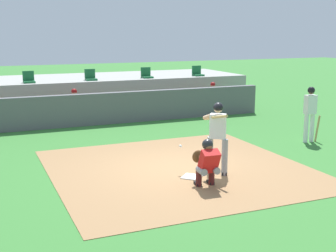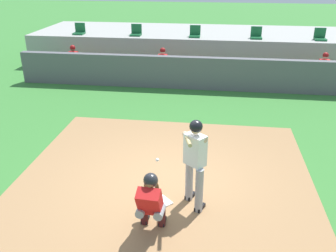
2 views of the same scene
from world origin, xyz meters
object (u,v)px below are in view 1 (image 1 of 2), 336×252
object	(u,v)px
dugout_player_1	(75,105)
stadium_seat_1	(29,79)
on_deck_batter	(310,111)
batter_at_plate	(217,133)
stadium_seat_3	(147,75)
home_plate	(192,177)
catcher_crouched	(207,161)
stadium_seat_2	(91,77)
dugout_player_2	(214,96)
stadium_seat_4	(197,73)

from	to	relation	value
dugout_player_1	stadium_seat_1	bearing A→B (deg)	125.91
on_deck_batter	dugout_player_1	world-z (taller)	on_deck_batter
batter_at_plate	stadium_seat_3	xyz separation A→B (m)	(1.91, 10.15, 0.50)
home_plate	stadium_seat_1	distance (m)	10.61
catcher_crouched	dugout_player_1	xyz separation A→B (m)	(-1.13, 8.89, 0.07)
dugout_player_1	batter_at_plate	bearing A→B (deg)	-77.36
on_deck_batter	stadium_seat_2	distance (m)	9.74
home_plate	on_deck_batter	distance (m)	5.50
catcher_crouched	stadium_seat_3	world-z (taller)	stadium_seat_3
dugout_player_2	stadium_seat_2	world-z (taller)	stadium_seat_2
dugout_player_2	stadium_seat_2	bearing A→B (deg)	157.90
batter_at_plate	dugout_player_2	world-z (taller)	batter_at_plate
stadium_seat_1	stadium_seat_4	xyz separation A→B (m)	(7.80, 0.00, 0.00)
on_deck_batter	stadium_seat_3	bearing A→B (deg)	106.58
stadium_seat_4	stadium_seat_2	bearing A→B (deg)	180.00
stadium_seat_2	stadium_seat_3	world-z (taller)	same
catcher_crouched	stadium_seat_4	xyz separation A→B (m)	(5.19, 10.92, 0.93)
batter_at_plate	stadium_seat_2	size ratio (longest dim) A/B	3.76
home_plate	dugout_player_2	bearing A→B (deg)	58.40
on_deck_batter	stadium_seat_2	size ratio (longest dim) A/B	3.72
batter_at_plate	on_deck_batter	world-z (taller)	batter_at_plate
stadium_seat_2	stadium_seat_3	bearing A→B (deg)	0.00
catcher_crouched	home_plate	bearing A→B (deg)	90.40
home_plate	stadium_seat_4	xyz separation A→B (m)	(5.20, 10.18, 1.51)
stadium_seat_4	home_plate	bearing A→B (deg)	-117.06
batter_at_plate	stadium_seat_1	size ratio (longest dim) A/B	3.76
home_plate	stadium_seat_1	size ratio (longest dim) A/B	0.92
catcher_crouched	stadium_seat_2	distance (m)	10.96
stadium_seat_3	stadium_seat_4	xyz separation A→B (m)	(2.60, 0.00, 0.00)
home_plate	stadium_seat_3	distance (m)	10.61
batter_at_plate	stadium_seat_1	xyz separation A→B (m)	(-3.29, 10.15, 0.50)
home_plate	stadium_seat_1	xyz separation A→B (m)	(-2.60, 10.18, 1.51)
batter_at_plate	stadium_seat_4	size ratio (longest dim) A/B	3.76
dugout_player_2	stadium_seat_1	distance (m)	7.92
home_plate	batter_at_plate	xyz separation A→B (m)	(0.69, 0.03, 1.01)
stadium_seat_2	catcher_crouched	bearing A→B (deg)	-89.97
dugout_player_2	stadium_seat_1	xyz separation A→B (m)	(-7.61, 2.03, 0.86)
dugout_player_2	stadium_seat_4	size ratio (longest dim) A/B	2.71
stadium_seat_1	stadium_seat_3	distance (m)	5.20
dugout_player_2	stadium_seat_3	bearing A→B (deg)	139.84
stadium_seat_1	stadium_seat_2	bearing A→B (deg)	0.00
stadium_seat_3	stadium_seat_2	bearing A→B (deg)	180.00
batter_at_plate	stadium_seat_1	distance (m)	10.68
catcher_crouched	stadium_seat_2	bearing A→B (deg)	90.03
catcher_crouched	stadium_seat_2	size ratio (longest dim) A/B	3.38
batter_at_plate	dugout_player_1	distance (m)	8.32
dugout_player_1	dugout_player_2	size ratio (longest dim) A/B	1.00
on_deck_batter	stadium_seat_4	world-z (taller)	stadium_seat_4
catcher_crouched	stadium_seat_1	distance (m)	11.27
dugout_player_2	stadium_seat_1	world-z (taller)	stadium_seat_1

